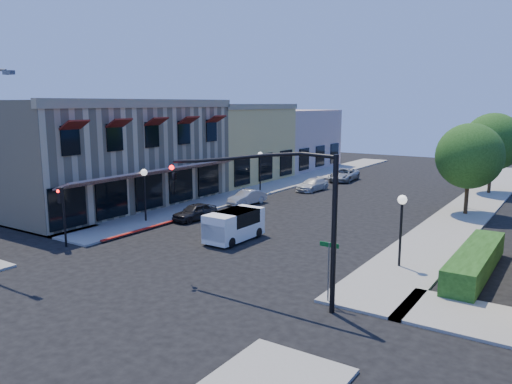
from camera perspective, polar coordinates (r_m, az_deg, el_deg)
The scene contains 22 objects.
ground at distance 22.80m, azimuth -11.91°, elevation -10.13°, with size 120.00×120.00×0.00m, color black.
sidewalk_left at distance 48.98m, azimuth 3.41°, elevation 0.99°, with size 3.50×50.00×0.12m, color gray.
sidewalk_right at distance 43.14m, azimuth 23.98°, elevation -1.12°, with size 3.50×50.00×0.12m, color gray.
curb_red_strip at distance 32.90m, azimuth -10.52°, elevation -3.79°, with size 0.25×10.00×0.06m, color maroon.
corner_brick_building at distance 40.45m, azimuth -16.54°, elevation 4.30°, with size 11.77×18.20×8.10m.
yellow_stucco_building at distance 51.42m, azimuth -3.67°, elevation 5.62°, with size 10.00×12.00×7.60m, color #DBC062.
pink_stucco_building at distance 61.42m, azimuth 3.13°, elevation 6.07°, with size 10.00×12.00×7.00m, color #D2AB9F.
hedge at distance 25.43m, azimuth 23.66°, elevation -8.64°, with size 1.40×8.00×1.10m, color #1A3E11.
street_tree_a at distance 37.67m, azimuth 23.22°, elevation 3.79°, with size 4.56×4.56×6.48m.
street_tree_b at distance 47.49m, azimuth 25.45°, elevation 5.20°, with size 4.94×4.94×7.02m.
signal_mast_arm at distance 19.34m, azimuth 3.20°, elevation -0.98°, with size 8.01×0.39×6.00m.
secondary_signal at distance 29.04m, azimuth -21.29°, elevation -1.48°, with size 0.28×0.42×3.32m.
street_name_sign at distance 19.81m, azimuth 8.32°, elevation -7.95°, with size 0.80×0.06×2.50m.
lamppost_left_near at distance 33.48m, azimuth -12.65°, elevation 1.15°, with size 0.44×0.44×3.57m.
lamppost_left_far at distance 44.26m, azimuth 0.48°, elevation 3.53°, with size 0.44×0.44×3.57m.
lamppost_right_near at distance 24.46m, azimuth 16.31°, elevation -2.26°, with size 0.44×0.44×3.57m.
lamppost_right_far at distance 39.85m, azimuth 23.17°, elevation 1.98°, with size 0.44×0.44×3.57m.
white_van at distance 28.68m, azimuth -2.56°, elevation -3.64°, with size 1.77×3.90×1.72m.
parked_car_a at distance 33.97m, azimuth -7.01°, elevation -2.27°, with size 1.34×3.33×1.13m, color black.
parked_car_b at distance 38.85m, azimuth -1.03°, elevation -0.63°, with size 1.20×3.45×1.14m, color #B0B2B5.
parked_car_c at distance 45.31m, azimuth 6.48°, elevation 0.83°, with size 1.54×3.79×1.10m, color silver.
parked_car_d at distance 51.57m, azimuth 10.01°, elevation 1.96°, with size 2.11×4.57×1.27m, color #A4A7A9.
Camera 1 is at (15.38, -14.92, 7.80)m, focal length 35.00 mm.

